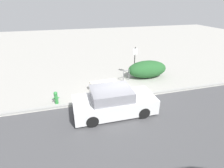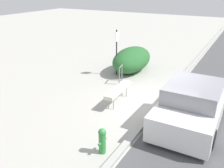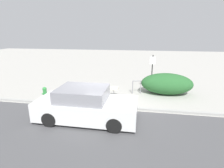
% 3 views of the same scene
% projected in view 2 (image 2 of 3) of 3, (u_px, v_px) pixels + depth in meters
% --- Properties ---
extents(ground_plane, '(60.00, 60.00, 0.00)m').
position_uv_depth(ground_plane, '(159.00, 106.00, 9.58)').
color(ground_plane, '#ADAAA3').
extents(curb, '(60.00, 0.20, 0.13)m').
position_uv_depth(curb, '(159.00, 105.00, 9.56)').
color(curb, '#A8A8A3').
rests_on(curb, ground_plane).
extents(bench, '(1.83, 0.46, 0.60)m').
position_uv_depth(bench, '(118.00, 90.00, 9.71)').
color(bench, '#99999E').
rests_on(bench, ground_plane).
extents(bike_rack, '(0.55, 0.17, 0.83)m').
position_uv_depth(bike_rack, '(121.00, 73.00, 11.67)').
color(bike_rack, gray).
rests_on(bike_rack, ground_plane).
extents(sign_post, '(0.36, 0.08, 2.30)m').
position_uv_depth(sign_post, '(117.00, 48.00, 12.38)').
color(sign_post, black).
rests_on(sign_post, ground_plane).
extents(fire_hydrant, '(0.36, 0.22, 0.77)m').
position_uv_depth(fire_hydrant, '(102.00, 140.00, 6.81)').
color(fire_hydrant, '#338C3F').
rests_on(fire_hydrant, ground_plane).
extents(shrub_hedge, '(3.05, 1.67, 1.28)m').
position_uv_depth(shrub_hedge, '(132.00, 60.00, 13.19)').
color(shrub_hedge, '#28602D').
rests_on(shrub_hedge, ground_plane).
extents(parked_car_near, '(4.23, 1.88, 1.42)m').
position_uv_depth(parked_car_near, '(193.00, 104.00, 8.30)').
color(parked_car_near, black).
rests_on(parked_car_near, ground_plane).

